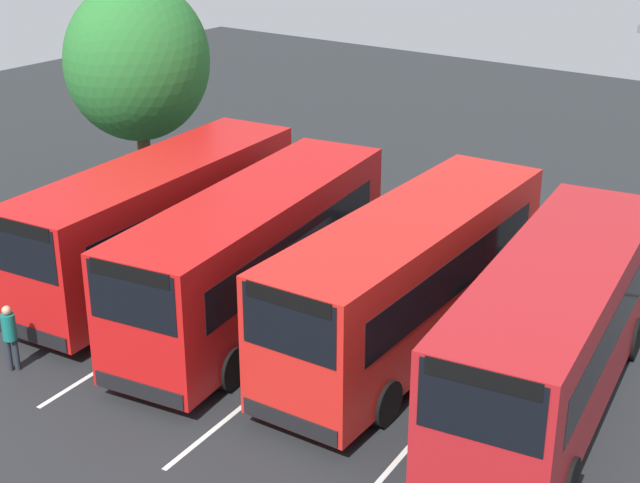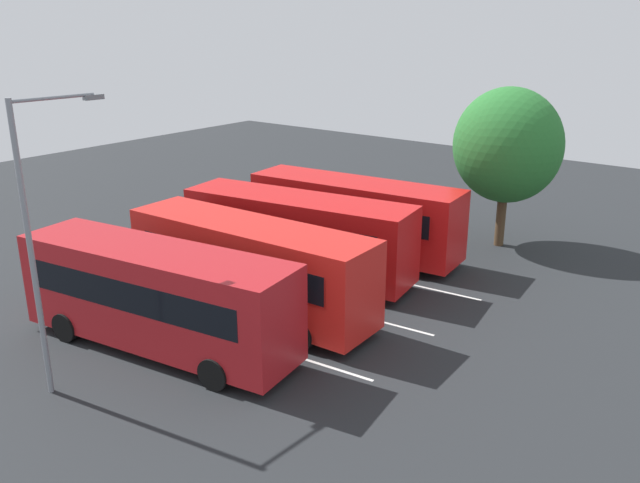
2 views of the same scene
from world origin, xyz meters
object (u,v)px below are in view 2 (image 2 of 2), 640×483
Objects in this scene: bus_center_left at (297,234)px; depot_tree at (507,146)px; bus_center_right at (250,265)px; bus_far_left at (354,215)px; street_lamp at (37,231)px; bus_far_right at (156,295)px; pedestrian at (255,217)px.

bus_center_left is 1.35× the size of depot_tree.
bus_center_right is at bearing 72.71° from depot_tree.
street_lamp reaches higher than bus_far_left.
street_lamp is (0.87, 7.18, 2.93)m from bus_center_right.
bus_far_right is at bearing -2.95° from street_lamp.
bus_center_left is 10.66m from depot_tree.
street_lamp reaches higher than bus_far_right.
pedestrian is at bearing -38.50° from bus_center_left.
bus_center_left is (0.29, 3.63, 0.00)m from bus_far_left.
bus_center_left is at bearing -78.39° from bus_center_right.
bus_center_right is at bearing -105.97° from bus_far_right.
depot_tree reaches higher than pedestrian.
bus_far_left is 6.10× the size of pedestrian.
depot_tree is at bearing -113.52° from bus_far_right.
pedestrian is (5.18, -2.95, -0.92)m from bus_center_left.
bus_far_left is at bearing -97.51° from bus_far_right.
depot_tree is at bearing -10.43° from street_lamp.
bus_far_right is (-0.17, 11.23, 0.00)m from bus_far_left.
bus_center_left is 1.02× the size of bus_center_right.
street_lamp is at bearing 76.33° from depot_tree.
bus_center_left is 7.62m from bus_far_right.
bus_far_left is 3.64m from bus_center_left.
bus_far_right is 1.35× the size of depot_tree.
bus_center_right is at bearing 95.17° from bus_center_left.
depot_tree reaches higher than bus_center_left.
pedestrian is 0.22× the size of depot_tree.
bus_center_left is 6.13× the size of pedestrian.
bus_far_left and bus_far_right have the same top height.
bus_far_left is 1.19× the size of street_lamp.
depot_tree is at bearing -14.60° from pedestrian.
pedestrian is at bearing -70.23° from bus_far_right.
bus_center_left is at bearing 79.36° from bus_far_left.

